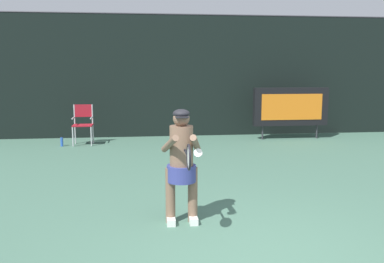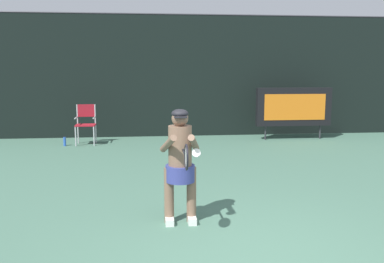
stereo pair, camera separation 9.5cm
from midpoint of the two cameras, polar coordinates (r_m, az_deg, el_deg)
The scene contains 6 objects.
backdrop_screen at distance 12.66m, azimuth -1.58°, elevation 7.56°, with size 18.00×0.12×3.66m.
scoreboard at distance 12.42m, azimuth 13.18°, elevation 3.33°, with size 2.20×0.21×1.50m.
umpire_chair at distance 11.63m, azimuth -14.96°, elevation 1.28°, with size 0.52×0.44×1.08m.
water_bottle at distance 11.58m, azimuth -17.65°, elevation -1.35°, with size 0.07×0.07×0.27m.
tennis_player at distance 5.50m, azimuth -1.93°, elevation -4.04°, with size 0.54×0.62×1.53m.
tennis_racket at distance 4.86m, azimuth -1.05°, elevation -3.49°, with size 0.03×0.60×0.31m.
Camera 1 is at (-1.22, -4.10, 2.06)m, focal length 38.88 mm.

